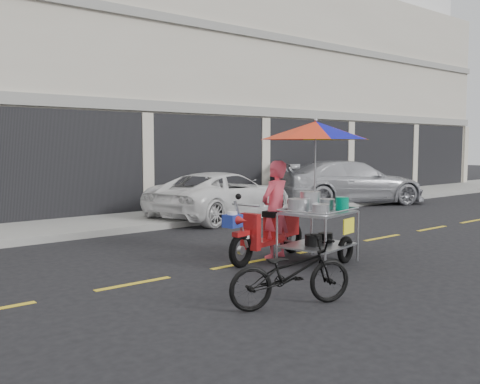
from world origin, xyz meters
TOP-DOWN VIEW (x-y plane):
  - ground at (0.00, 0.00)m, footprint 90.00×90.00m
  - sidewalk at (0.00, 5.50)m, footprint 45.00×3.00m
  - shophouse_block at (2.82, 10.59)m, footprint 36.00×8.11m
  - centerline at (0.00, 0.00)m, footprint 42.00×0.10m
  - white_pickup at (1.30, 4.70)m, footprint 4.95×3.18m
  - silver_pickup at (6.80, 4.70)m, footprint 5.50×3.95m
  - near_bicycle at (-3.04, -2.22)m, footprint 1.72×1.06m
  - food_vendor_rig at (-1.03, -0.45)m, footprint 2.72×2.21m

SIDE VIEW (x-z plane):
  - ground at x=0.00m, z-range 0.00..0.00m
  - centerline at x=0.00m, z-range 0.00..0.01m
  - sidewalk at x=0.00m, z-range 0.00..0.15m
  - near_bicycle at x=-3.04m, z-range 0.00..0.86m
  - white_pickup at x=1.30m, z-range 0.00..1.27m
  - silver_pickup at x=6.80m, z-range 0.00..1.48m
  - food_vendor_rig at x=-1.03m, z-range 0.31..2.77m
  - shophouse_block at x=2.82m, z-range -0.96..9.44m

